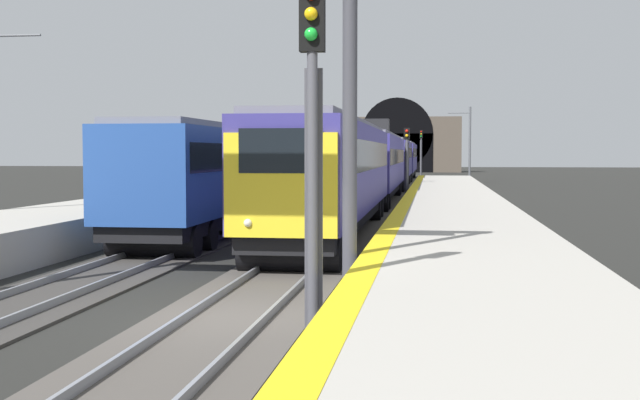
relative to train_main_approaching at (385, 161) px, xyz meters
name	(u,v)px	position (x,y,z in m)	size (l,w,h in m)	color
ground_plane	(231,320)	(-46.05, 0.00, -2.40)	(320.00, 320.00, 0.00)	black
platform_right	(478,296)	(-46.05, -4.41, -1.85)	(112.00, 4.31, 1.10)	#ADA89E
platform_right_edge_strip	(368,263)	(-46.05, -2.51, -1.30)	(112.00, 0.50, 0.01)	yellow
track_main_line	(231,318)	(-46.05, 0.00, -2.36)	(160.00, 2.96, 0.21)	#4C4742
track_adjacent_line	(4,312)	(-46.05, 4.40, -2.36)	(160.00, 2.79, 0.21)	#383533
train_main_approaching	(385,161)	(0.00, 0.00, 0.00)	(83.10, 2.94, 5.07)	navy
train_adjacent_platform	(275,167)	(-19.36, 4.40, -0.07)	(39.39, 2.99, 4.93)	#264C99
railway_signal_near	(312,131)	(-48.07, -1.81, 0.97)	(0.39, 0.38, 5.61)	#4C4C54
railway_signal_mid	(407,157)	(-6.75, -1.81, 0.34)	(0.39, 0.38, 4.63)	#4C4C54
railway_signal_far	(421,149)	(46.49, -1.81, 1.14)	(0.39, 0.38, 5.92)	#4C4C54
overhead_signal_gantry	(133,36)	(-44.95, 2.20, 2.92)	(0.70, 8.80, 7.03)	#3F3F47
tunnel_portal	(397,144)	(67.41, 2.20, 1.89)	(2.67, 19.54, 11.43)	#51473D
catenary_mast_near	(469,144)	(21.29, -6.93, 1.46)	(0.22, 2.26, 7.50)	#595B60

